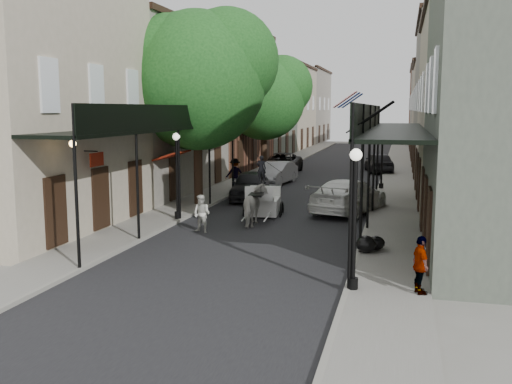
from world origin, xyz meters
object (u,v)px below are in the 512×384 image
Objects in this scene: lamppost_right_far at (382,156)px; car_right_far at (379,162)px; pedestrian_sidewalk_left at (235,173)px; car_left_far at (282,163)px; horse at (256,205)px; car_left_mid at (276,173)px; pedestrian_walking at (202,214)px; car_right_near at (349,196)px; carriage at (264,191)px; tree_near at (206,75)px; pedestrian_sidewalk_right at (421,265)px; lamppost_left at (177,174)px; lamppost_right_near at (354,217)px; tree_far at (269,95)px; car_left_near at (250,185)px.

lamppost_right_far is 10.07m from car_right_far.
car_left_far is (0.85, 9.64, -0.25)m from pedestrian_sidewalk_left.
car_left_mid is at bearing -87.39° from horse.
pedestrian_walking is 0.28× the size of car_right_near.
lamppost_right_far is 8.21m from car_right_near.
car_left_far is (-2.72, 16.94, -0.33)m from carriage.
tree_near is 6.34× the size of pedestrian_sidewalk_right.
car_right_far is at bearing 18.52° from car_left_far.
tree_near is at bearing 15.39° from car_right_near.
horse is at bearing -81.43° from car_left_far.
horse is at bearing 68.89° from car_right_far.
pedestrian_sidewalk_right is at bearing -63.88° from carriage.
lamppost_left is at bearing -88.65° from car_left_mid.
horse is (-4.70, 8.00, -1.21)m from lamppost_right_near.
horse is at bearing -49.25° from tree_near.
carriage reaches higher than pedestrian_walking.
pedestrian_sidewalk_right reaches higher than car_left_far.
lamppost_left is (0.15, -18.18, -3.79)m from tree_far.
car_left_near reaches higher than pedestrian_walking.
tree_far reaches higher than lamppost_right_near.
tree_far reaches higher than carriage.
pedestrian_sidewalk_right is at bearing 83.88° from car_right_far.
car_right_near is (-1.21, 11.98, -1.26)m from lamppost_right_near.
pedestrian_sidewalk_left is at bearing -74.81° from horse.
car_left_far is at bearing 105.61° from lamppost_right_near.
pedestrian_walking is at bearing 64.55° from pedestrian_sidewalk_left.
car_right_near is (3.76, 1.36, -0.31)m from carriage.
pedestrian_walking is 7.87m from car_right_near.
pedestrian_sidewalk_right is at bearing 122.62° from horse.
car_left_near is 6.57m from car_left_mid.
pedestrian_walking is at bearing 34.55° from pedestrian_sidewalk_right.
car_left_mid is (-8.40, 21.16, -0.15)m from pedestrian_sidewalk_right.
car_left_near is at bearing 77.16° from lamppost_left.
car_left_far is at bearing 93.10° from carriage.
pedestrian_sidewalk_left is at bearing -91.41° from tree_far.
pedestrian_walking is at bearing -114.66° from lamppost_right_far.
tree_far is 11.05m from lamppost_right_far.
car_left_far is at bearing -50.42° from car_right_near.
tree_far reaches higher than lamppost_left.
car_right_near is (7.08, -0.20, -5.70)m from tree_near.
tree_far is at bearing 2.37° from pedestrian_sidewalk_right.
pedestrian_sidewalk_left is 0.33× the size of car_right_near.
tree_near is at bearing -136.69° from lamppost_right_far.
carriage is at bearing -117.93° from lamppost_right_far.
lamppost_left is (-8.20, 8.00, 0.00)m from lamppost_right_near.
tree_far is 18.57m from lamppost_left.
carriage is (3.32, -1.56, -5.39)m from tree_near.
car_right_far is (7.16, 2.42, 0.02)m from car_left_far.
carriage reaches higher than car_left_near.
car_right_near is (3.48, 3.98, -0.05)m from horse.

